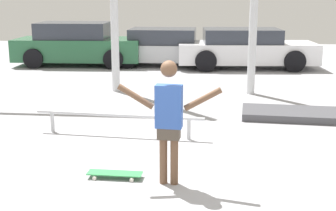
{
  "coord_description": "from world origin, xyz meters",
  "views": [
    {
      "loc": [
        0.83,
        -5.94,
        2.48
      ],
      "look_at": [
        0.1,
        1.22,
        0.75
      ],
      "focal_mm": 50.0,
      "sensor_mm": 36.0,
      "label": 1
    }
  ],
  "objects_px": {
    "parked_car_green": "(78,45)",
    "parked_car_silver": "(166,47)",
    "skateboard": "(115,174)",
    "grind_rail": "(119,118)",
    "skateboarder": "(169,115)",
    "parked_car_white": "(245,49)",
    "manual_pad": "(300,114)"
  },
  "relations": [
    {
      "from": "parked_car_white",
      "to": "parked_car_silver",
      "type": "bearing_deg",
      "value": 167.95
    },
    {
      "from": "skateboarder",
      "to": "parked_car_green",
      "type": "height_order",
      "value": "skateboarder"
    },
    {
      "from": "grind_rail",
      "to": "parked_car_silver",
      "type": "height_order",
      "value": "parked_car_silver"
    },
    {
      "from": "skateboard",
      "to": "grind_rail",
      "type": "relative_size",
      "value": 0.25
    },
    {
      "from": "parked_car_green",
      "to": "skateboarder",
      "type": "bearing_deg",
      "value": -69.91
    },
    {
      "from": "skateboarder",
      "to": "parked_car_white",
      "type": "height_order",
      "value": "skateboarder"
    },
    {
      "from": "manual_pad",
      "to": "grind_rail",
      "type": "relative_size",
      "value": 0.76
    },
    {
      "from": "parked_car_silver",
      "to": "parked_car_green",
      "type": "bearing_deg",
      "value": -175.16
    },
    {
      "from": "parked_car_silver",
      "to": "parked_car_white",
      "type": "relative_size",
      "value": 0.87
    },
    {
      "from": "parked_car_green",
      "to": "parked_car_silver",
      "type": "height_order",
      "value": "parked_car_green"
    },
    {
      "from": "parked_car_green",
      "to": "parked_car_silver",
      "type": "xyz_separation_m",
      "value": [
        3.09,
        0.29,
        -0.09
      ]
    },
    {
      "from": "skateboarder",
      "to": "skateboard",
      "type": "xyz_separation_m",
      "value": [
        -0.76,
        0.12,
        -0.88
      ]
    },
    {
      "from": "grind_rail",
      "to": "skateboarder",
      "type": "bearing_deg",
      "value": -61.86
    },
    {
      "from": "skateboarder",
      "to": "manual_pad",
      "type": "height_order",
      "value": "skateboarder"
    },
    {
      "from": "skateboard",
      "to": "parked_car_silver",
      "type": "relative_size",
      "value": 0.18
    },
    {
      "from": "skateboard",
      "to": "grind_rail",
      "type": "distance_m",
      "value": 2.0
    },
    {
      "from": "skateboarder",
      "to": "grind_rail",
      "type": "relative_size",
      "value": 0.54
    },
    {
      "from": "skateboard",
      "to": "parked_car_green",
      "type": "distance_m",
      "value": 10.73
    },
    {
      "from": "skateboarder",
      "to": "parked_car_green",
      "type": "relative_size",
      "value": 0.37
    },
    {
      "from": "skateboarder",
      "to": "grind_rail",
      "type": "bearing_deg",
      "value": 122.14
    },
    {
      "from": "manual_pad",
      "to": "grind_rail",
      "type": "bearing_deg",
      "value": -155.4
    },
    {
      "from": "parked_car_white",
      "to": "parked_car_green",
      "type": "bearing_deg",
      "value": 174.7
    },
    {
      "from": "skateboard",
      "to": "grind_rail",
      "type": "xyz_separation_m",
      "value": [
        -0.34,
        1.95,
        0.26
      ]
    },
    {
      "from": "parked_car_white",
      "to": "skateboarder",
      "type": "bearing_deg",
      "value": -103.53
    },
    {
      "from": "parked_car_green",
      "to": "parked_car_silver",
      "type": "relative_size",
      "value": 1.08
    },
    {
      "from": "parked_car_silver",
      "to": "skateboard",
      "type": "bearing_deg",
      "value": -88.45
    },
    {
      "from": "skateboard",
      "to": "parked_car_white",
      "type": "height_order",
      "value": "parked_car_white"
    },
    {
      "from": "skateboarder",
      "to": "parked_car_silver",
      "type": "distance_m",
      "value": 10.61
    },
    {
      "from": "parked_car_silver",
      "to": "parked_car_white",
      "type": "distance_m",
      "value": 2.74
    },
    {
      "from": "grind_rail",
      "to": "parked_car_white",
      "type": "bearing_deg",
      "value": 71.77
    },
    {
      "from": "skateboard",
      "to": "grind_rail",
      "type": "bearing_deg",
      "value": 101.24
    },
    {
      "from": "manual_pad",
      "to": "parked_car_silver",
      "type": "relative_size",
      "value": 0.56
    }
  ]
}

